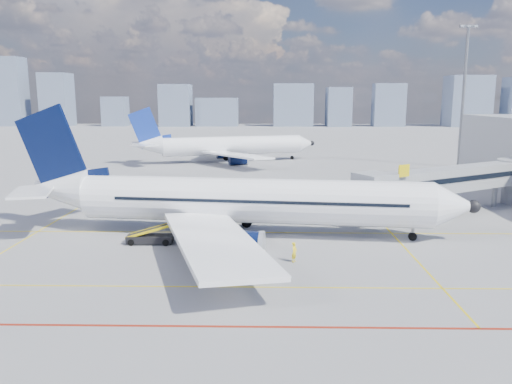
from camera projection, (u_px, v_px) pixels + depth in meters
ground at (241, 259)px, 39.92m from camera, size 420.00×420.00×0.00m
apron_markings at (230, 276)px, 36.09m from camera, size 90.00×35.12×0.01m
jet_bridge at (459, 180)px, 55.39m from camera, size 23.55×15.78×6.30m
floodlight_mast_ne at (464, 93)px, 90.70m from camera, size 3.20×0.61×25.45m
distant_skyline at (250, 102)px, 224.64m from camera, size 247.53×14.17×30.68m
main_aircraft at (234, 201)px, 46.61m from camera, size 43.15×37.53×12.63m
second_aircraft at (225, 146)px, 99.55m from camera, size 36.87×31.45×11.06m
baggage_tug at (247, 260)px, 37.63m from camera, size 2.32×1.85×1.42m
cargo_dolly at (231, 258)px, 37.31m from camera, size 3.23×1.76×1.69m
belt_loader at (152, 237)px, 44.07m from camera, size 5.73×1.58×2.34m
ramp_worker at (294, 252)px, 39.10m from camera, size 0.61×0.69×1.60m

